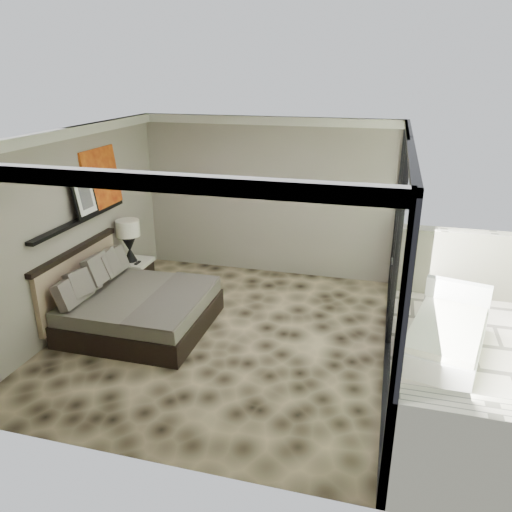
% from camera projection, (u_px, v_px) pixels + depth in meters
% --- Properties ---
extents(floor, '(5.00, 5.00, 0.00)m').
position_uv_depth(floor, '(224.00, 335.00, 7.08)').
color(floor, black).
rests_on(floor, ground).
extents(ceiling, '(4.50, 5.00, 0.02)m').
position_uv_depth(ceiling, '(219.00, 134.00, 6.09)').
color(ceiling, silver).
rests_on(ceiling, back_wall).
extents(back_wall, '(4.50, 0.02, 2.80)m').
position_uv_depth(back_wall, '(267.00, 198.00, 8.83)').
color(back_wall, gray).
rests_on(back_wall, floor).
extents(left_wall, '(0.02, 5.00, 2.80)m').
position_uv_depth(left_wall, '(73.00, 228.00, 7.13)').
color(left_wall, gray).
rests_on(left_wall, floor).
extents(glass_wall, '(0.08, 5.00, 2.80)m').
position_uv_depth(glass_wall, '(398.00, 258.00, 6.04)').
color(glass_wall, white).
rests_on(glass_wall, floor).
extents(terrace_slab, '(3.00, 5.00, 0.12)m').
position_uv_depth(terrace_slab, '(511.00, 379.00, 6.18)').
color(terrace_slab, '#BDB2A2').
rests_on(terrace_slab, ground).
extents(picture_ledge, '(0.12, 2.20, 0.05)m').
position_uv_depth(picture_ledge, '(80.00, 220.00, 7.17)').
color(picture_ledge, black).
rests_on(picture_ledge, left_wall).
extents(bed, '(1.96, 1.90, 1.08)m').
position_uv_depth(bed, '(134.00, 306.00, 7.21)').
color(bed, black).
rests_on(bed, floor).
extents(nightstand, '(0.59, 0.59, 0.53)m').
position_uv_depth(nightstand, '(135.00, 275.00, 8.47)').
color(nightstand, black).
rests_on(nightstand, floor).
extents(table_lamp, '(0.39, 0.39, 0.71)m').
position_uv_depth(table_lamp, '(128.00, 235.00, 8.21)').
color(table_lamp, black).
rests_on(table_lamp, nightstand).
extents(abstract_canvas, '(0.13, 0.90, 0.90)m').
position_uv_depth(abstract_canvas, '(101.00, 178.00, 7.62)').
color(abstract_canvas, '#A5430E').
rests_on(abstract_canvas, picture_ledge).
extents(framed_print, '(0.11, 0.50, 0.60)m').
position_uv_depth(framed_print, '(84.00, 197.00, 7.14)').
color(framed_print, black).
rests_on(framed_print, picture_ledge).
extents(lounger, '(1.27, 1.94, 0.70)m').
position_uv_depth(lounger, '(446.00, 335.00, 6.65)').
color(lounger, silver).
rests_on(lounger, terrace_slab).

